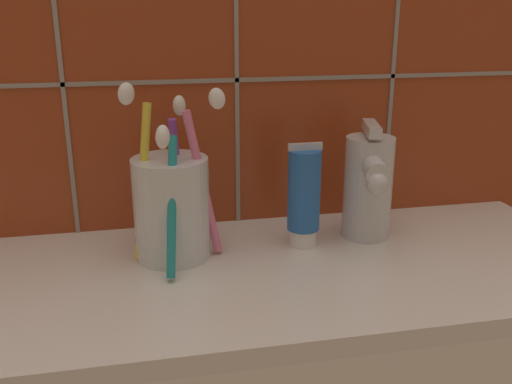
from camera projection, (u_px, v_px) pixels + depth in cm
name	position (u px, v px, depth cm)	size (l,w,h in cm)	color
sink_counter	(242.00, 278.00, 59.73)	(78.58, 28.76, 2.00)	silver
tile_wall_backsplash	(218.00, 25.00, 65.45)	(88.58, 1.72, 51.96)	#933819
toothbrush_cup	(172.00, 205.00, 60.67)	(11.17, 12.15, 19.15)	silver
toothpaste_tube	(304.00, 196.00, 63.54)	(3.84, 3.66, 11.97)	white
sink_faucet	(369.00, 184.00, 65.52)	(5.59, 10.49, 13.56)	silver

